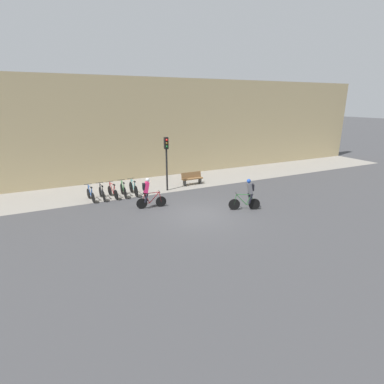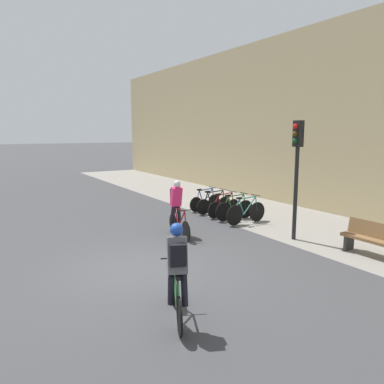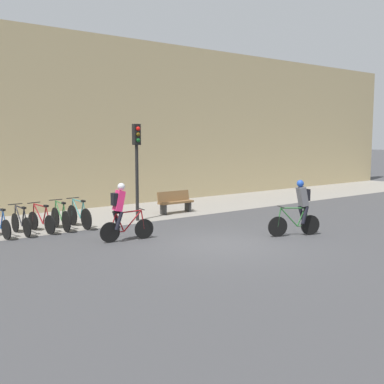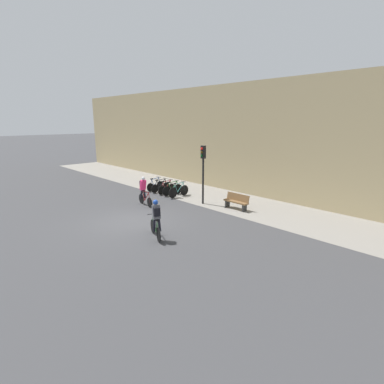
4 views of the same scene
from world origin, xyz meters
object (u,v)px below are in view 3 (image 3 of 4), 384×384
(parked_bike_3, at_px, (61,218))
(traffic_light_pole, at_px, (137,154))
(parked_bike_1, at_px, (21,223))
(parked_bike_2, at_px, (41,221))
(parked_bike_4, at_px, (79,215))
(bench, at_px, (175,202))
(cyclist_pink, at_px, (121,210))
(cyclist_grey, at_px, (300,206))

(parked_bike_3, bearing_deg, traffic_light_pole, -0.89)
(parked_bike_1, height_order, parked_bike_2, parked_bike_1)
(parked_bike_4, distance_m, bench, 4.49)
(parked_bike_4, relative_size, bench, 1.14)
(cyclist_pink, relative_size, parked_bike_1, 1.05)
(parked_bike_3, bearing_deg, cyclist_grey, -44.92)
(cyclist_pink, xyz_separation_m, cyclist_grey, (4.84, -2.70, -0.00))
(cyclist_grey, distance_m, parked_bike_3, 7.85)
(parked_bike_1, height_order, parked_bike_3, parked_bike_3)
(parked_bike_2, bearing_deg, traffic_light_pole, -0.70)
(parked_bike_3, bearing_deg, parked_bike_4, -0.03)
(parked_bike_2, height_order, parked_bike_4, parked_bike_4)
(cyclist_grey, relative_size, parked_bike_3, 1.04)
(parked_bike_4, relative_size, traffic_light_pole, 0.50)
(parked_bike_4, bearing_deg, parked_bike_3, 179.97)
(parked_bike_1, xyz_separation_m, parked_bike_2, (0.66, -0.00, -0.00))
(cyclist_grey, xyz_separation_m, parked_bike_1, (-6.86, 5.53, -0.56))
(parked_bike_4, xyz_separation_m, bench, (4.45, 0.54, 0.05))
(cyclist_pink, xyz_separation_m, bench, (4.42, 3.36, -0.48))
(parked_bike_3, height_order, parked_bike_4, parked_bike_4)
(cyclist_grey, bearing_deg, bench, 94.02)
(parked_bike_2, xyz_separation_m, parked_bike_4, (1.32, 0.00, 0.03))
(traffic_light_pole, bearing_deg, parked_bike_4, 178.86)
(traffic_light_pole, bearing_deg, cyclist_pink, -129.24)
(parked_bike_2, relative_size, traffic_light_pole, 0.47)
(cyclist_grey, xyz_separation_m, parked_bike_3, (-5.54, 5.53, -0.54))
(cyclist_pink, relative_size, traffic_light_pole, 0.49)
(parked_bike_1, bearing_deg, parked_bike_2, -0.01)
(cyclist_grey, height_order, parked_bike_3, cyclist_grey)
(cyclist_grey, relative_size, parked_bike_4, 0.99)
(cyclist_grey, xyz_separation_m, traffic_light_pole, (-2.57, 5.48, 1.52))
(cyclist_pink, relative_size, parked_bike_2, 1.05)
(parked_bike_3, xyz_separation_m, traffic_light_pole, (2.97, -0.05, 2.06))
(cyclist_grey, bearing_deg, parked_bike_1, 141.16)
(cyclist_pink, bearing_deg, parked_bike_4, 90.74)
(cyclist_pink, distance_m, parked_bike_2, 3.18)
(cyclist_pink, bearing_deg, parked_bike_1, 125.57)
(cyclist_pink, xyz_separation_m, parked_bike_3, (-0.70, 2.82, -0.54))
(cyclist_pink, distance_m, bench, 5.57)
(parked_bike_1, relative_size, traffic_light_pole, 0.47)
(cyclist_pink, bearing_deg, parked_bike_3, 103.89)
(cyclist_pink, distance_m, parked_bike_4, 2.87)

